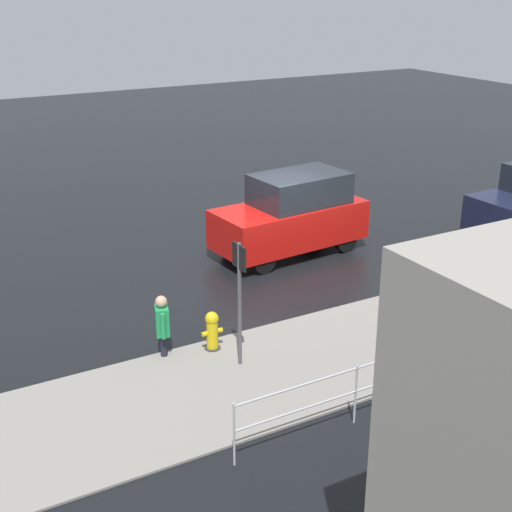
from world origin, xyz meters
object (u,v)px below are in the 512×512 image
pedestrian (162,323)px  moving_hatchback (292,215)px  fire_hydrant (212,331)px  sign_post (239,287)px

pedestrian → moving_hatchback: bearing=-145.6°
moving_hatchback → fire_hydrant: (4.06, 3.66, -0.63)m
moving_hatchback → fire_hydrant: 5.51m
moving_hatchback → sign_post: (3.87, 4.43, 0.55)m
sign_post → pedestrian: bearing=-44.4°
fire_hydrant → moving_hatchback: bearing=-138.0°
pedestrian → fire_hydrant: bearing=162.3°
moving_hatchback → sign_post: size_ratio=1.68×
moving_hatchback → sign_post: sign_post is taller
moving_hatchback → fire_hydrant: bearing=42.0°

